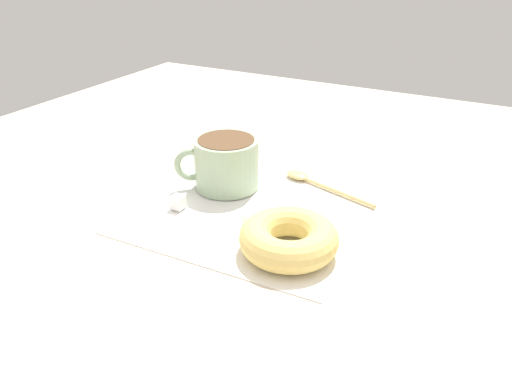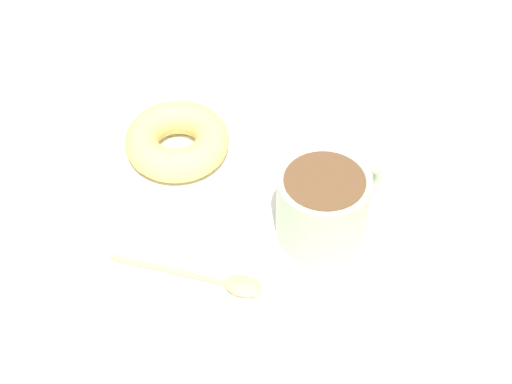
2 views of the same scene
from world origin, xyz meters
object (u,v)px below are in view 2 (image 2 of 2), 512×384
coffee_cup (324,204)px  sugar_cube (338,162)px  spoon (219,281)px  donut (177,141)px  sugar_cube_extra (240,168)px

coffee_cup → sugar_cube: (8.29, -2.19, -2.78)cm
coffee_cup → sugar_cube: bearing=-14.8°
spoon → sugar_cube: sugar_cube is taller
spoon → sugar_cube: 19.06cm
donut → sugar_cube_extra: 7.26cm
donut → coffee_cup: bearing=-126.6°
spoon → coffee_cup: bearing=-56.8°
donut → sugar_cube_extra: size_ratio=7.35×
spoon → sugar_cube_extra: size_ratio=9.91×
coffee_cup → spoon: (-6.46, 9.87, -3.21)cm
coffee_cup → donut: size_ratio=0.97×
coffee_cup → sugar_cube: 9.02cm
donut → sugar_cube: (-2.45, -16.66, -0.94)cm
sugar_cube_extra → donut: bearing=65.2°
coffee_cup → sugar_cube_extra: (7.73, 7.95, -2.86)cm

